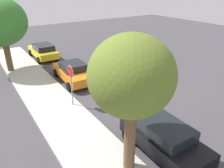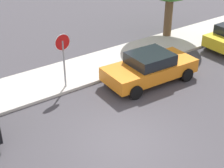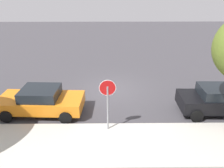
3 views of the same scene
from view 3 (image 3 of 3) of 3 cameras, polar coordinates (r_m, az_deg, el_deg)
The scene contains 5 objects.
ground_plane at distance 14.60m, azimuth -0.08°, elevation -1.34°, with size 60.00×60.00×0.00m, color #423F44.
sidewalk_curb at distance 9.80m, azimuth 0.25°, elevation -15.33°, with size 32.00×2.86×0.14m, color beige.
stop_sign at distance 9.66m, azimuth -1.16°, elevation -3.50°, with size 0.75×0.08×2.65m.
parked_car_orange at distance 12.23m, azimuth -18.05°, elevation -4.19°, with size 4.52×2.27×1.45m.
parked_car_black at distance 12.97m, azimuth 26.18°, elevation -3.68°, with size 4.19×2.07×1.51m.
Camera 3 is at (0.12, 13.16, 6.32)m, focal length 35.00 mm.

